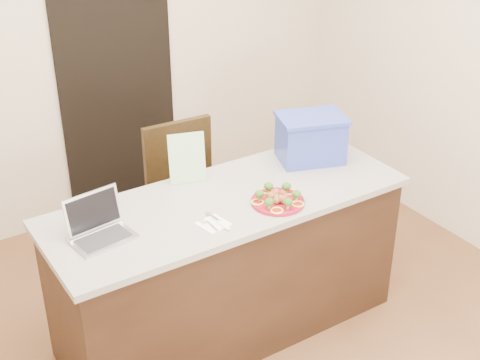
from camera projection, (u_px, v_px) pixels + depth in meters
ground at (251, 350)px, 3.96m from camera, size 4.00×4.00×0.00m
room_shell at (254, 93)px, 3.19m from camera, size 4.00×4.00×4.00m
doorway at (117, 89)px, 5.00m from camera, size 0.90×0.02×2.00m
island at (228, 266)px, 3.92m from camera, size 2.06×0.76×0.92m
plate at (278, 201)px, 3.65m from camera, size 0.30×0.30×0.02m
meatballs at (279, 197)px, 3.64m from camera, size 0.11×0.12×0.04m
broccoli at (278, 194)px, 3.63m from camera, size 0.23×0.25×0.04m
pepper_rings at (278, 200)px, 3.65m from camera, size 0.29×0.28×0.01m
napkin at (213, 224)px, 3.46m from camera, size 0.16×0.16×0.01m
fork at (209, 224)px, 3.46m from camera, size 0.03×0.14×0.00m
knife at (220, 223)px, 3.46m from camera, size 0.03×0.21×0.01m
yogurt_bottle at (283, 200)px, 3.63m from camera, size 0.04×0.04×0.07m
laptop at (98, 225)px, 3.35m from camera, size 0.33×0.28×0.21m
leaflet at (187, 158)px, 3.81m from camera, size 0.21×0.11×0.30m
blue_box at (311, 138)px, 4.06m from camera, size 0.47×0.40×0.29m
chair at (188, 192)px, 4.40m from camera, size 0.49×0.50×1.07m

